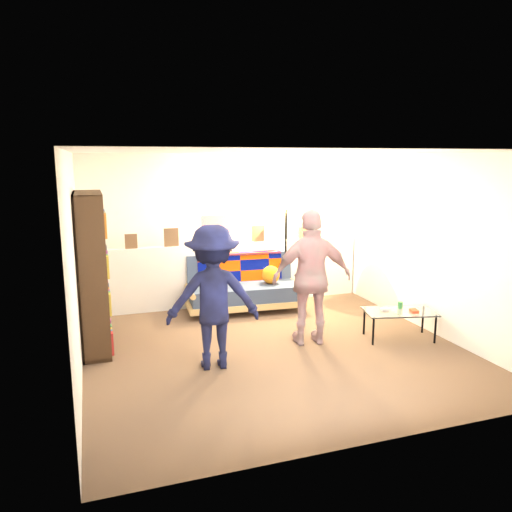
{
  "coord_description": "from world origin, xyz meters",
  "views": [
    {
      "loc": [
        -2.08,
        -5.76,
        2.33
      ],
      "look_at": [
        0.0,
        0.4,
        1.05
      ],
      "focal_mm": 35.0,
      "sensor_mm": 36.0,
      "label": 1
    }
  ],
  "objects_px": {
    "bookshelf": "(92,278)",
    "person_left": "(213,297)",
    "floor_lamp": "(286,234)",
    "person_right": "(312,278)",
    "futon_sofa": "(244,287)",
    "coffee_table": "(400,313)"
  },
  "relations": [
    {
      "from": "bookshelf",
      "to": "person_left",
      "type": "xyz_separation_m",
      "value": [
        1.26,
        -0.97,
        -0.09
      ]
    },
    {
      "from": "floor_lamp",
      "to": "person_right",
      "type": "bearing_deg",
      "value": -102.08
    },
    {
      "from": "bookshelf",
      "to": "floor_lamp",
      "type": "distance_m",
      "value": 3.22
    },
    {
      "from": "futon_sofa",
      "to": "person_right",
      "type": "relative_size",
      "value": 1.07
    },
    {
      "from": "futon_sofa",
      "to": "bookshelf",
      "type": "relative_size",
      "value": 0.94
    },
    {
      "from": "floor_lamp",
      "to": "coffee_table",
      "type": "bearing_deg",
      "value": -69.55
    },
    {
      "from": "futon_sofa",
      "to": "coffee_table",
      "type": "bearing_deg",
      "value": -51.1
    },
    {
      "from": "futon_sofa",
      "to": "coffee_table",
      "type": "height_order",
      "value": "futon_sofa"
    },
    {
      "from": "coffee_table",
      "to": "floor_lamp",
      "type": "distance_m",
      "value": 2.34
    },
    {
      "from": "futon_sofa",
      "to": "person_left",
      "type": "distance_m",
      "value": 2.25
    },
    {
      "from": "bookshelf",
      "to": "futon_sofa",
      "type": "bearing_deg",
      "value": 24.18
    },
    {
      "from": "person_left",
      "to": "person_right",
      "type": "xyz_separation_m",
      "value": [
        1.35,
        0.31,
        0.05
      ]
    },
    {
      "from": "coffee_table",
      "to": "floor_lamp",
      "type": "relative_size",
      "value": 0.62
    },
    {
      "from": "futon_sofa",
      "to": "coffee_table",
      "type": "xyz_separation_m",
      "value": [
        1.53,
        -1.9,
        -0.0
      ]
    },
    {
      "from": "floor_lamp",
      "to": "person_left",
      "type": "xyz_separation_m",
      "value": [
        -1.74,
        -2.14,
        -0.32
      ]
    },
    {
      "from": "futon_sofa",
      "to": "person_right",
      "type": "bearing_deg",
      "value": -77.36
    },
    {
      "from": "futon_sofa",
      "to": "bookshelf",
      "type": "bearing_deg",
      "value": -155.82
    },
    {
      "from": "futon_sofa",
      "to": "person_left",
      "type": "bearing_deg",
      "value": -116.29
    },
    {
      "from": "bookshelf",
      "to": "person_right",
      "type": "relative_size",
      "value": 1.13
    },
    {
      "from": "coffee_table",
      "to": "person_left",
      "type": "distance_m",
      "value": 2.55
    },
    {
      "from": "futon_sofa",
      "to": "bookshelf",
      "type": "xyz_separation_m",
      "value": [
        -2.23,
        -1.0,
        0.55
      ]
    },
    {
      "from": "coffee_table",
      "to": "floor_lamp",
      "type": "bearing_deg",
      "value": 110.45
    }
  ]
}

